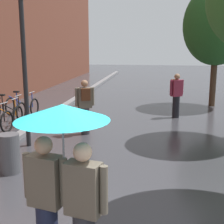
{
  "coord_description": "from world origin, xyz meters",
  "views": [
    {
      "loc": [
        0.83,
        -3.22,
        2.7
      ],
      "look_at": [
        -0.08,
        3.03,
        1.35
      ],
      "focal_mm": 50.88,
      "sensor_mm": 36.0,
      "label": 1
    }
  ],
  "objects_px": {
    "street_lamp_post": "(24,54)",
    "pedestrian_walking_far": "(176,94)",
    "parked_bicycle_5": "(4,114)",
    "couple_under_umbrella": "(64,167)",
    "parked_bicycle_6": "(8,110)",
    "pedestrian_walking_midground": "(85,106)",
    "street_tree_2": "(217,25)",
    "litter_bin": "(10,154)",
    "parked_bicycle_7": "(22,106)"
  },
  "relations": [
    {
      "from": "street_lamp_post",
      "to": "pedestrian_walking_far",
      "type": "relative_size",
      "value": 2.55
    },
    {
      "from": "parked_bicycle_5",
      "to": "couple_under_umbrella",
      "type": "xyz_separation_m",
      "value": [
        4.11,
        -6.59,
        0.97
      ]
    },
    {
      "from": "parked_bicycle_6",
      "to": "pedestrian_walking_far",
      "type": "relative_size",
      "value": 0.68
    },
    {
      "from": "parked_bicycle_5",
      "to": "pedestrian_walking_midground",
      "type": "xyz_separation_m",
      "value": [
        2.98,
        -0.66,
        0.51
      ]
    },
    {
      "from": "street_tree_2",
      "to": "parked_bicycle_6",
      "type": "xyz_separation_m",
      "value": [
        -7.73,
        -3.98,
        -3.12
      ]
    },
    {
      "from": "parked_bicycle_6",
      "to": "street_lamp_post",
      "type": "distance_m",
      "value": 3.88
    },
    {
      "from": "street_tree_2",
      "to": "litter_bin",
      "type": "xyz_separation_m",
      "value": [
        -5.5,
        -8.46,
        -3.07
      ]
    },
    {
      "from": "street_tree_2",
      "to": "couple_under_umbrella",
      "type": "relative_size",
      "value": 2.53
    },
    {
      "from": "couple_under_umbrella",
      "to": "pedestrian_walking_far",
      "type": "height_order",
      "value": "couple_under_umbrella"
    },
    {
      "from": "parked_bicycle_5",
      "to": "litter_bin",
      "type": "height_order",
      "value": "parked_bicycle_5"
    },
    {
      "from": "couple_under_umbrella",
      "to": "pedestrian_walking_midground",
      "type": "height_order",
      "value": "couple_under_umbrella"
    },
    {
      "from": "parked_bicycle_5",
      "to": "parked_bicycle_6",
      "type": "distance_m",
      "value": 0.69
    },
    {
      "from": "street_lamp_post",
      "to": "pedestrian_walking_far",
      "type": "bearing_deg",
      "value": 44.65
    },
    {
      "from": "street_tree_2",
      "to": "parked_bicycle_7",
      "type": "xyz_separation_m",
      "value": [
        -7.57,
        -3.15,
        -3.12
      ]
    },
    {
      "from": "parked_bicycle_5",
      "to": "parked_bicycle_7",
      "type": "xyz_separation_m",
      "value": [
        -0.01,
        1.5,
        0.0
      ]
    },
    {
      "from": "street_tree_2",
      "to": "pedestrian_walking_far",
      "type": "bearing_deg",
      "value": -123.8
    },
    {
      "from": "pedestrian_walking_midground",
      "to": "parked_bicycle_5",
      "type": "bearing_deg",
      "value": 167.49
    },
    {
      "from": "litter_bin",
      "to": "pedestrian_walking_midground",
      "type": "distance_m",
      "value": 3.32
    },
    {
      "from": "parked_bicycle_7",
      "to": "street_lamp_post",
      "type": "xyz_separation_m",
      "value": [
        1.72,
        -3.5,
        2.08
      ]
    },
    {
      "from": "street_tree_2",
      "to": "parked_bicycle_5",
      "type": "xyz_separation_m",
      "value": [
        -7.56,
        -4.64,
        -3.12
      ]
    },
    {
      "from": "litter_bin",
      "to": "pedestrian_walking_far",
      "type": "relative_size",
      "value": 0.52
    },
    {
      "from": "parked_bicycle_7",
      "to": "pedestrian_walking_far",
      "type": "distance_m",
      "value": 5.89
    },
    {
      "from": "street_tree_2",
      "to": "parked_bicycle_6",
      "type": "relative_size",
      "value": 4.65
    },
    {
      "from": "street_lamp_post",
      "to": "couple_under_umbrella",
      "type": "bearing_deg",
      "value": -62.38
    },
    {
      "from": "pedestrian_walking_far",
      "to": "pedestrian_walking_midground",
      "type": "bearing_deg",
      "value": -136.34
    },
    {
      "from": "parked_bicycle_6",
      "to": "litter_bin",
      "type": "distance_m",
      "value": 5.01
    },
    {
      "from": "parked_bicycle_5",
      "to": "parked_bicycle_6",
      "type": "bearing_deg",
      "value": 104.56
    },
    {
      "from": "parked_bicycle_6",
      "to": "couple_under_umbrella",
      "type": "bearing_deg",
      "value": -59.45
    },
    {
      "from": "pedestrian_walking_far",
      "to": "street_lamp_post",
      "type": "bearing_deg",
      "value": -135.35
    },
    {
      "from": "couple_under_umbrella",
      "to": "pedestrian_walking_far",
      "type": "xyz_separation_m",
      "value": [
        1.72,
        8.65,
        -0.46
      ]
    },
    {
      "from": "couple_under_umbrella",
      "to": "street_lamp_post",
      "type": "distance_m",
      "value": 5.29
    },
    {
      "from": "street_tree_2",
      "to": "litter_bin",
      "type": "relative_size",
      "value": 6.14
    },
    {
      "from": "pedestrian_walking_far",
      "to": "parked_bicycle_7",
      "type": "bearing_deg",
      "value": -174.48
    },
    {
      "from": "couple_under_umbrella",
      "to": "pedestrian_walking_far",
      "type": "relative_size",
      "value": 1.25
    },
    {
      "from": "parked_bicycle_7",
      "to": "pedestrian_walking_far",
      "type": "xyz_separation_m",
      "value": [
        5.84,
        0.56,
        0.5
      ]
    },
    {
      "from": "pedestrian_walking_midground",
      "to": "pedestrian_walking_far",
      "type": "bearing_deg",
      "value": 43.66
    },
    {
      "from": "street_tree_2",
      "to": "parked_bicycle_7",
      "type": "relative_size",
      "value": 4.67
    },
    {
      "from": "parked_bicycle_6",
      "to": "parked_bicycle_7",
      "type": "distance_m",
      "value": 0.84
    },
    {
      "from": "parked_bicycle_7",
      "to": "couple_under_umbrella",
      "type": "relative_size",
      "value": 0.54
    },
    {
      "from": "litter_bin",
      "to": "parked_bicycle_7",
      "type": "bearing_deg",
      "value": 111.22
    },
    {
      "from": "parked_bicycle_6",
      "to": "pedestrian_walking_far",
      "type": "distance_m",
      "value": 6.18
    },
    {
      "from": "litter_bin",
      "to": "street_lamp_post",
      "type": "bearing_deg",
      "value": 100.79
    },
    {
      "from": "pedestrian_walking_midground",
      "to": "couple_under_umbrella",
      "type": "bearing_deg",
      "value": -79.2
    },
    {
      "from": "parked_bicycle_5",
      "to": "couple_under_umbrella",
      "type": "relative_size",
      "value": 0.53
    },
    {
      "from": "parked_bicycle_6",
      "to": "street_lamp_post",
      "type": "xyz_separation_m",
      "value": [
        1.89,
        -2.68,
        2.08
      ]
    },
    {
      "from": "parked_bicycle_6",
      "to": "pedestrian_walking_far",
      "type": "xyz_separation_m",
      "value": [
        6.0,
        1.39,
        0.5
      ]
    },
    {
      "from": "parked_bicycle_6",
      "to": "parked_bicycle_7",
      "type": "height_order",
      "value": "same"
    },
    {
      "from": "couple_under_umbrella",
      "to": "parked_bicycle_5",
      "type": "bearing_deg",
      "value": 121.95
    },
    {
      "from": "street_tree_2",
      "to": "pedestrian_walking_midground",
      "type": "relative_size",
      "value": 3.14
    },
    {
      "from": "parked_bicycle_7",
      "to": "street_tree_2",
      "type": "bearing_deg",
      "value": 22.59
    }
  ]
}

